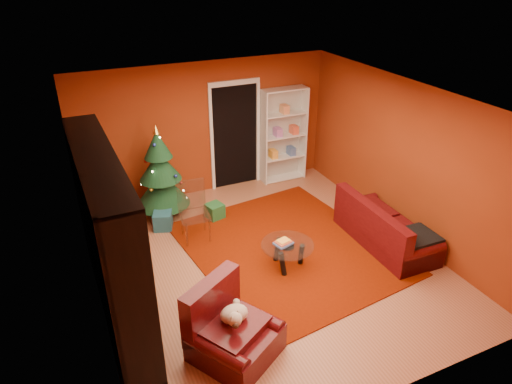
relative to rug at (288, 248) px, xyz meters
name	(u,v)px	position (x,y,z in m)	size (l,w,h in m)	color
floor	(266,263)	(-0.47, -0.18, -0.03)	(5.00, 5.50, 0.05)	#99573A
ceiling	(269,99)	(-0.47, -0.18, 2.62)	(5.00, 5.50, 0.05)	silver
wall_back	(205,129)	(-0.47, 2.60, 1.29)	(5.00, 0.05, 2.60)	maroon
wall_left	(85,227)	(-3.00, -0.18, 1.29)	(0.05, 5.50, 2.60)	maroon
wall_right	(405,160)	(2.05, -0.18, 1.29)	(0.05, 5.50, 2.60)	maroon
doorway	(235,137)	(0.13, 2.55, 1.04)	(1.06, 0.60, 2.16)	black
rug	(288,248)	(0.00, 0.00, 0.00)	(2.95, 3.44, 0.02)	#6A1601
media_unit	(109,239)	(-2.75, -0.35, 1.14)	(0.46, 3.01, 2.30)	black
christmas_tree	(160,172)	(-1.56, 1.97, 0.84)	(0.98, 0.98, 1.75)	#0F321A
gift_box_teal	(163,221)	(-1.70, 1.47, 0.15)	(0.31, 0.31, 0.31)	#1C5366
gift_box_green	(215,211)	(-0.75, 1.42, 0.13)	(0.29, 0.29, 0.29)	#1B5829
gift_box_red	(178,199)	(-1.22, 2.23, 0.09)	(0.20, 0.20, 0.20)	#A43120
white_bookshelf	(284,136)	(1.14, 2.39, 0.97)	(0.93, 0.34, 2.02)	white
armchair	(235,330)	(-1.62, -1.71, 0.37)	(0.98, 0.98, 0.77)	#3D080B
dog	(234,314)	(-1.60, -1.64, 0.56)	(0.40, 0.30, 0.25)	beige
sofa	(387,223)	(1.55, -0.52, 0.39)	(1.84, 0.83, 0.79)	#3D080B
coffee_table	(287,255)	(-0.24, -0.43, 0.20)	(0.81, 0.81, 0.51)	gray
acrylic_chair	(195,216)	(-1.28, 0.89, 0.45)	(0.47, 0.52, 0.92)	#66605B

